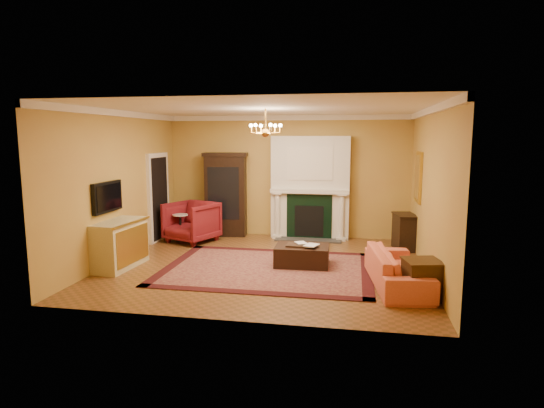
% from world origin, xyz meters
% --- Properties ---
extents(floor, '(6.00, 5.50, 0.02)m').
position_xyz_m(floor, '(0.00, 0.00, -0.01)').
color(floor, brown).
rests_on(floor, ground).
extents(ceiling, '(6.00, 5.50, 0.02)m').
position_xyz_m(ceiling, '(0.00, 0.00, 3.01)').
color(ceiling, white).
rests_on(ceiling, wall_back).
extents(wall_back, '(6.00, 0.02, 3.00)m').
position_xyz_m(wall_back, '(0.00, 2.76, 1.50)').
color(wall_back, '#B89B42').
rests_on(wall_back, floor).
extents(wall_front, '(6.00, 0.02, 3.00)m').
position_xyz_m(wall_front, '(0.00, -2.76, 1.50)').
color(wall_front, '#B89B42').
rests_on(wall_front, floor).
extents(wall_left, '(0.02, 5.50, 3.00)m').
position_xyz_m(wall_left, '(-3.01, 0.00, 1.50)').
color(wall_left, '#B89B42').
rests_on(wall_left, floor).
extents(wall_right, '(0.02, 5.50, 3.00)m').
position_xyz_m(wall_right, '(3.01, 0.00, 1.50)').
color(wall_right, '#B89B42').
rests_on(wall_right, floor).
extents(fireplace, '(1.90, 0.70, 2.50)m').
position_xyz_m(fireplace, '(0.60, 2.57, 1.19)').
color(fireplace, silver).
rests_on(fireplace, wall_back).
extents(crown_molding, '(6.00, 5.50, 0.12)m').
position_xyz_m(crown_molding, '(0.00, 0.96, 2.94)').
color(crown_molding, white).
rests_on(crown_molding, ceiling).
extents(doorway, '(0.08, 1.05, 2.10)m').
position_xyz_m(doorway, '(-2.95, 1.70, 1.05)').
color(doorway, silver).
rests_on(doorway, wall_left).
extents(tv_panel, '(0.09, 0.95, 0.58)m').
position_xyz_m(tv_panel, '(-2.95, -0.60, 1.35)').
color(tv_panel, black).
rests_on(tv_panel, wall_left).
extents(gilt_mirror, '(0.06, 0.76, 1.05)m').
position_xyz_m(gilt_mirror, '(2.97, 1.40, 1.65)').
color(gilt_mirror, gold).
rests_on(gilt_mirror, wall_right).
extents(chandelier, '(0.63, 0.55, 0.53)m').
position_xyz_m(chandelier, '(-0.00, 0.00, 2.61)').
color(chandelier, '#BE8A34').
rests_on(chandelier, ceiling).
extents(oriental_rug, '(3.90, 2.93, 0.02)m').
position_xyz_m(oriental_rug, '(0.08, -0.26, 0.01)').
color(oriental_rug, '#400D18').
rests_on(oriental_rug, floor).
extents(china_cabinet, '(1.04, 0.56, 2.00)m').
position_xyz_m(china_cabinet, '(-1.51, 2.49, 1.00)').
color(china_cabinet, black).
rests_on(china_cabinet, floor).
extents(wingback_armchair, '(1.31, 1.28, 1.05)m').
position_xyz_m(wingback_armchair, '(-2.13, 1.66, 0.53)').
color(wingback_armchair, maroon).
rests_on(wingback_armchair, floor).
extents(pedestal_table, '(0.36, 0.36, 0.65)m').
position_xyz_m(pedestal_table, '(-2.42, 1.68, 0.38)').
color(pedestal_table, black).
rests_on(pedestal_table, floor).
extents(commode, '(0.65, 1.24, 0.90)m').
position_xyz_m(commode, '(-2.73, -0.65, 0.45)').
color(commode, beige).
rests_on(commode, floor).
extents(coral_sofa, '(0.84, 2.09, 0.79)m').
position_xyz_m(coral_sofa, '(2.41, -0.82, 0.40)').
color(coral_sofa, '#DA6345').
rests_on(coral_sofa, floor).
extents(end_table, '(0.60, 0.60, 0.58)m').
position_xyz_m(end_table, '(2.72, -1.40, 0.29)').
color(end_table, '#37220F').
rests_on(end_table, floor).
extents(console_table, '(0.50, 0.74, 0.77)m').
position_xyz_m(console_table, '(2.78, 1.77, 0.38)').
color(console_table, black).
rests_on(console_table, floor).
extents(leather_ottoman, '(1.05, 0.78, 0.38)m').
position_xyz_m(leather_ottoman, '(0.70, 0.09, 0.21)').
color(leather_ottoman, black).
rests_on(leather_ottoman, oriental_rug).
extents(ottoman_tray, '(0.48, 0.38, 0.03)m').
position_xyz_m(ottoman_tray, '(0.64, 0.07, 0.41)').
color(ottoman_tray, black).
rests_on(ottoman_tray, leather_ottoman).
extents(book_a, '(0.18, 0.11, 0.26)m').
position_xyz_m(book_a, '(0.59, 0.08, 0.56)').
color(book_a, gray).
rests_on(book_a, ottoman_tray).
extents(book_b, '(0.22, 0.09, 0.31)m').
position_xyz_m(book_b, '(0.78, -0.00, 0.58)').
color(book_b, gray).
rests_on(book_b, ottoman_tray).
extents(topiary_left, '(0.16, 0.16, 0.43)m').
position_xyz_m(topiary_left, '(-0.03, 2.53, 1.47)').
color(topiary_left, tan).
rests_on(topiary_left, fireplace).
extents(topiary_right, '(0.18, 0.18, 0.47)m').
position_xyz_m(topiary_right, '(1.39, 2.53, 1.49)').
color(topiary_right, tan).
rests_on(topiary_right, fireplace).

